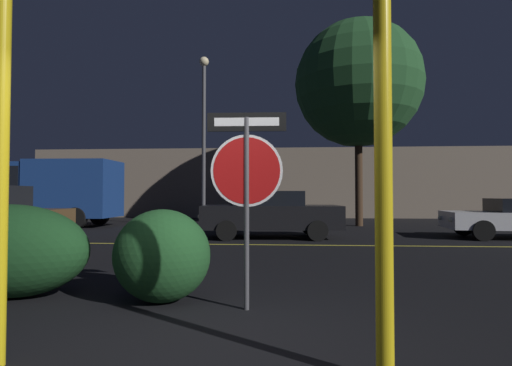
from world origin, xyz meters
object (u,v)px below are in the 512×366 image
object	(u,v)px
passing_car_3	(272,214)
street_lamp	(204,123)
hedge_bush_1	(9,251)
hedge_bush_2	(162,256)
stop_sign	(247,170)
yellow_pole_right	(383,173)
delivery_truck	(48,189)
yellow_pole_left	(1,156)
tree_0	(358,84)

from	to	relation	value
passing_car_3	street_lamp	world-z (taller)	street_lamp
hedge_bush_1	hedge_bush_2	world-z (taller)	hedge_bush_1
stop_sign	yellow_pole_right	distance (m)	2.08
hedge_bush_1	delivery_truck	distance (m)	12.93
yellow_pole_right	passing_car_3	xyz separation A→B (m)	(-1.08, 9.55, -0.75)
hedge_bush_2	yellow_pole_right	bearing A→B (deg)	-41.48
yellow_pole_right	hedge_bush_2	world-z (taller)	yellow_pole_right
stop_sign	yellow_pole_left	xyz separation A→B (m)	(-1.80, -1.66, 0.01)
yellow_pole_right	tree_0	size ratio (longest dim) A/B	0.34
stop_sign	yellow_pole_right	bearing A→B (deg)	-57.80
stop_sign	hedge_bush_1	bearing A→B (deg)	172.33
passing_car_3	tree_0	distance (m)	8.13
delivery_truck	street_lamp	xyz separation A→B (m)	(6.64, 0.14, 2.73)
yellow_pole_right	street_lamp	xyz separation A→B (m)	(-4.03, 13.41, 2.83)
yellow_pole_left	tree_0	bearing A→B (deg)	69.19
stop_sign	tree_0	bearing A→B (deg)	72.45
yellow_pole_right	tree_0	xyz separation A→B (m)	(2.51, 14.45, 4.64)
yellow_pole_left	hedge_bush_2	size ratio (longest dim) A/B	2.71
stop_sign	hedge_bush_1	size ratio (longest dim) A/B	1.08
passing_car_3	hedge_bush_1	bearing A→B (deg)	153.65
stop_sign	street_lamp	xyz separation A→B (m)	(-2.88, 11.68, 2.70)
yellow_pole_right	tree_0	world-z (taller)	tree_0
tree_0	hedge_bush_2	bearing A→B (deg)	-110.82
hedge_bush_1	stop_sign	bearing A→B (deg)	-6.19
stop_sign	tree_0	xyz separation A→B (m)	(3.67, 12.73, 4.51)
hedge_bush_2	street_lamp	world-z (taller)	street_lamp
tree_0	delivery_truck	bearing A→B (deg)	-174.88
yellow_pole_right	hedge_bush_1	size ratio (longest dim) A/B	1.39
hedge_bush_2	tree_0	size ratio (longest dim) A/B	0.14
stop_sign	delivery_truck	world-z (taller)	delivery_truck
delivery_truck	tree_0	bearing A→B (deg)	-85.76
delivery_truck	yellow_pole_right	bearing A→B (deg)	-142.09
hedge_bush_1	hedge_bush_2	distance (m)	2.07
yellow_pole_left	street_lamp	xyz separation A→B (m)	(-1.08, 13.34, 2.68)
yellow_pole_left	street_lamp	bearing A→B (deg)	94.61
yellow_pole_right	street_lamp	bearing A→B (deg)	106.72
hedge_bush_2	delivery_truck	size ratio (longest dim) A/B	0.22
delivery_truck	stop_sign	bearing A→B (deg)	-141.38
delivery_truck	hedge_bush_1	bearing A→B (deg)	-151.27
yellow_pole_left	passing_car_3	world-z (taller)	yellow_pole_left
hedge_bush_1	delivery_truck	world-z (taller)	delivery_truck
yellow_pole_left	passing_car_3	distance (m)	9.71
street_lamp	yellow_pole_left	bearing A→B (deg)	-85.39
yellow_pole_right	hedge_bush_1	world-z (taller)	yellow_pole_right
yellow_pole_left	yellow_pole_right	size ratio (longest dim) A/B	1.10
stop_sign	passing_car_3	distance (m)	7.88
yellow_pole_right	delivery_truck	bearing A→B (deg)	128.80
passing_car_3	delivery_truck	size ratio (longest dim) A/B	0.81
delivery_truck	street_lamp	bearing A→B (deg)	-89.71
hedge_bush_1	street_lamp	world-z (taller)	street_lamp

